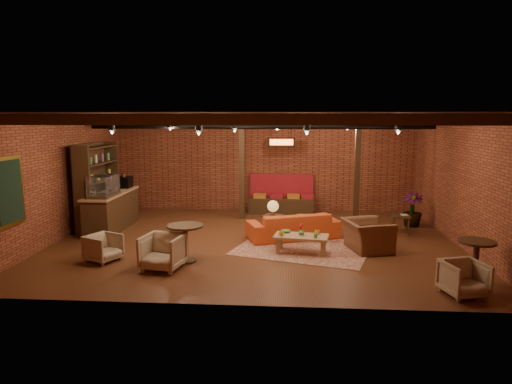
# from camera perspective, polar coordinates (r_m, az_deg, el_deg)

# --- Properties ---
(floor) EXTENTS (10.00, 10.00, 0.00)m
(floor) POSITION_cam_1_polar(r_m,az_deg,el_deg) (11.65, -0.11, -6.18)
(floor) COLOR #401E10
(floor) RESTS_ON ground
(ceiling) EXTENTS (10.00, 8.00, 0.02)m
(ceiling) POSITION_cam_1_polar(r_m,az_deg,el_deg) (11.23, -0.12, 9.76)
(ceiling) COLOR black
(ceiling) RESTS_ON wall_back
(wall_back) EXTENTS (10.00, 0.02, 3.20)m
(wall_back) POSITION_cam_1_polar(r_m,az_deg,el_deg) (15.30, 0.98, 3.64)
(wall_back) COLOR brown
(wall_back) RESTS_ON ground
(wall_front) EXTENTS (10.00, 0.02, 3.20)m
(wall_front) POSITION_cam_1_polar(r_m,az_deg,el_deg) (7.40, -2.38, -2.51)
(wall_front) COLOR brown
(wall_front) RESTS_ON ground
(wall_left) EXTENTS (0.02, 8.00, 3.20)m
(wall_left) POSITION_cam_1_polar(r_m,az_deg,el_deg) (12.71, -23.22, 1.72)
(wall_left) COLOR brown
(wall_left) RESTS_ON ground
(wall_right) EXTENTS (0.02, 8.00, 3.20)m
(wall_right) POSITION_cam_1_polar(r_m,az_deg,el_deg) (12.05, 24.34, 1.27)
(wall_right) COLOR brown
(wall_right) RESTS_ON ground
(ceiling_beams) EXTENTS (9.80, 6.40, 0.22)m
(ceiling_beams) POSITION_cam_1_polar(r_m,az_deg,el_deg) (11.23, -0.12, 9.14)
(ceiling_beams) COLOR #311F10
(ceiling_beams) RESTS_ON ceiling
(ceiling_pipe) EXTENTS (9.60, 0.12, 0.12)m
(ceiling_pipe) POSITION_cam_1_polar(r_m,az_deg,el_deg) (12.83, 0.41, 8.14)
(ceiling_pipe) COLOR black
(ceiling_pipe) RESTS_ON ceiling
(post_left) EXTENTS (0.16, 0.16, 3.20)m
(post_left) POSITION_cam_1_polar(r_m,az_deg,el_deg) (13.95, -1.80, 3.09)
(post_left) COLOR #311F10
(post_left) RESTS_ON ground
(post_right) EXTENTS (0.16, 0.16, 3.20)m
(post_right) POSITION_cam_1_polar(r_m,az_deg,el_deg) (13.43, 12.53, 2.63)
(post_right) COLOR #311F10
(post_right) RESTS_ON ground
(service_counter) EXTENTS (0.80, 2.50, 1.60)m
(service_counter) POSITION_cam_1_polar(r_m,az_deg,el_deg) (13.36, -17.62, -1.10)
(service_counter) COLOR #311F10
(service_counter) RESTS_ON ground
(plant_counter) EXTENTS (0.35, 0.39, 0.30)m
(plant_counter) POSITION_cam_1_polar(r_m,az_deg,el_deg) (13.44, -17.00, 0.81)
(plant_counter) COLOR #337F33
(plant_counter) RESTS_ON service_counter
(shelving_hutch) EXTENTS (0.52, 2.00, 2.40)m
(shelving_hutch) POSITION_cam_1_polar(r_m,az_deg,el_deg) (13.54, -19.12, 0.67)
(shelving_hutch) COLOR #311F10
(shelving_hutch) RESTS_ON ground
(chalkboard_menu) EXTENTS (0.08, 0.96, 1.46)m
(chalkboard_menu) POSITION_cam_1_polar(r_m,az_deg,el_deg) (10.70, -28.48, 0.05)
(chalkboard_menu) COLOR black
(chalkboard_menu) RESTS_ON wall_left
(banquette) EXTENTS (2.10, 0.70, 1.00)m
(banquette) POSITION_cam_1_polar(r_m,az_deg,el_deg) (14.98, 3.17, -0.74)
(banquette) COLOR maroon
(banquette) RESTS_ON ground
(service_sign) EXTENTS (0.86, 0.06, 0.30)m
(service_sign) POSITION_cam_1_polar(r_m,az_deg,el_deg) (14.32, 3.20, 6.25)
(service_sign) COLOR #FD5719
(service_sign) RESTS_ON ceiling
(ceiling_spotlights) EXTENTS (6.40, 4.40, 0.28)m
(ceiling_spotlights) POSITION_cam_1_polar(r_m,az_deg,el_deg) (11.23, -0.12, 8.02)
(ceiling_spotlights) COLOR black
(ceiling_spotlights) RESTS_ON ceiling
(rug) EXTENTS (3.62, 3.15, 0.01)m
(rug) POSITION_cam_1_polar(r_m,az_deg,el_deg) (11.10, 5.90, -7.00)
(rug) COLOR maroon
(rug) RESTS_ON floor
(sofa) EXTENTS (2.50, 1.67, 0.68)m
(sofa) POSITION_cam_1_polar(r_m,az_deg,el_deg) (11.89, 4.64, -4.20)
(sofa) COLOR #C4431B
(sofa) RESTS_ON floor
(coffee_table) EXTENTS (1.31, 0.80, 0.67)m
(coffee_table) POSITION_cam_1_polar(r_m,az_deg,el_deg) (10.64, 5.60, -5.65)
(coffee_table) COLOR olive
(coffee_table) RESTS_ON floor
(side_table_lamp) EXTENTS (0.60, 0.60, 0.95)m
(side_table_lamp) POSITION_cam_1_polar(r_m,az_deg,el_deg) (12.04, 2.13, -2.13)
(side_table_lamp) COLOR #311F10
(side_table_lamp) RESTS_ON floor
(round_table_left) EXTENTS (0.78, 0.78, 0.82)m
(round_table_left) POSITION_cam_1_polar(r_m,az_deg,el_deg) (10.05, -8.82, -5.56)
(round_table_left) COLOR #311F10
(round_table_left) RESTS_ON floor
(armchair_a) EXTENTS (0.82, 0.84, 0.66)m
(armchair_a) POSITION_cam_1_polar(r_m,az_deg,el_deg) (10.57, -18.56, -6.46)
(armchair_a) COLOR beige
(armchair_a) RESTS_ON floor
(armchair_b) EXTENTS (0.91, 0.87, 0.81)m
(armchair_b) POSITION_cam_1_polar(r_m,az_deg,el_deg) (9.69, -11.59, -7.13)
(armchair_b) COLOR beige
(armchair_b) RESTS_ON floor
(armchair_right) EXTENTS (0.98, 1.26, 0.97)m
(armchair_right) POSITION_cam_1_polar(r_m,az_deg,el_deg) (11.08, 13.73, -4.68)
(armchair_right) COLOR brown
(armchair_right) RESTS_ON floor
(side_table_book) EXTENTS (0.53, 0.53, 0.54)m
(side_table_book) POSITION_cam_1_polar(r_m,az_deg,el_deg) (12.83, 17.67, -2.96)
(side_table_book) COLOR #311F10
(side_table_book) RESTS_ON floor
(round_table_right) EXTENTS (0.69, 0.69, 0.81)m
(round_table_right) POSITION_cam_1_polar(r_m,az_deg,el_deg) (9.68, 25.80, -7.04)
(round_table_right) COLOR #311F10
(round_table_right) RESTS_ON floor
(armchair_far) EXTENTS (0.81, 0.78, 0.69)m
(armchair_far) POSITION_cam_1_polar(r_m,az_deg,el_deg) (8.93, 24.58, -9.63)
(armchair_far) COLOR beige
(armchair_far) RESTS_ON floor
(plant_tall) EXTENTS (2.08, 2.08, 2.92)m
(plant_tall) POSITION_cam_1_polar(r_m,az_deg,el_deg) (13.72, 19.17, 1.88)
(plant_tall) COLOR #4C7F4C
(plant_tall) RESTS_ON floor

